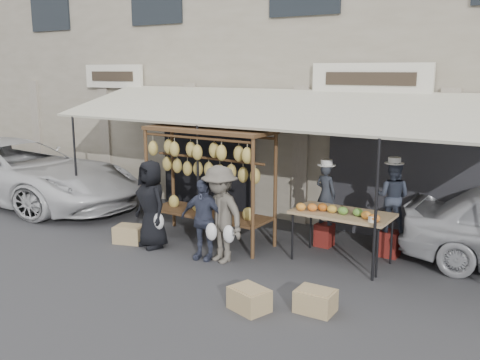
% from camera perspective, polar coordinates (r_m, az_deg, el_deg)
% --- Properties ---
extents(ground_plane, '(90.00, 90.00, 0.00)m').
position_cam_1_polar(ground_plane, '(9.13, -3.80, -9.67)').
color(ground_plane, '#2D2D30').
extents(shophouse, '(24.00, 6.15, 7.30)m').
position_cam_1_polar(shophouse, '(14.23, 12.32, 12.75)').
color(shophouse, '#9F9583').
rests_on(shophouse, ground_plane).
extents(awning, '(10.00, 2.35, 2.92)m').
position_cam_1_polar(awning, '(10.43, 3.65, 7.56)').
color(awning, beige).
rests_on(awning, ground_plane).
extents(banana_rack, '(2.60, 0.90, 2.24)m').
position_cam_1_polar(banana_rack, '(10.25, -3.53, 1.83)').
color(banana_rack, '#4C3319').
rests_on(banana_rack, ground_plane).
extents(produce_table, '(1.70, 0.90, 1.04)m').
position_cam_1_polar(produce_table, '(9.40, 10.75, -3.60)').
color(produce_table, tan).
rests_on(produce_table, ground_plane).
extents(vendor_left, '(0.48, 0.36, 1.17)m').
position_cam_1_polar(vendor_left, '(10.20, 9.12, -1.49)').
color(vendor_left, '#292E36').
rests_on(vendor_left, stool_left).
extents(vendor_right, '(0.65, 0.53, 1.27)m').
position_cam_1_polar(vendor_right, '(9.87, 15.94, -1.73)').
color(vendor_right, '#303646').
rests_on(vendor_right, stool_right).
extents(customer_left, '(0.94, 0.75, 1.67)m').
position_cam_1_polar(customer_left, '(10.21, -9.44, -2.55)').
color(customer_left, black).
rests_on(customer_left, ground_plane).
extents(customer_mid, '(0.90, 0.50, 1.46)m').
position_cam_1_polar(customer_mid, '(9.49, -3.98, -4.19)').
color(customer_mid, '#363B4F').
rests_on(customer_mid, ground_plane).
extents(customer_right, '(1.24, 0.91, 1.72)m').
position_cam_1_polar(customer_right, '(9.30, -2.15, -3.67)').
color(customer_right, '#5B554B').
rests_on(customer_right, ground_plane).
extents(stool_left, '(0.36, 0.36, 0.44)m').
position_cam_1_polar(stool_left, '(10.41, 8.98, -5.80)').
color(stool_left, maroon).
rests_on(stool_left, ground_plane).
extents(stool_right, '(0.40, 0.40, 0.47)m').
position_cam_1_polar(stool_right, '(10.10, 15.67, -6.54)').
color(stool_right, maroon).
rests_on(stool_right, ground_plane).
extents(crate_near_a, '(0.63, 0.54, 0.32)m').
position_cam_1_polar(crate_near_a, '(7.69, 1.00, -12.60)').
color(crate_near_a, tan).
rests_on(crate_near_a, ground_plane).
extents(crate_near_b, '(0.54, 0.42, 0.32)m').
position_cam_1_polar(crate_near_b, '(7.71, 8.05, -12.65)').
color(crate_near_b, tan).
rests_on(crate_near_b, ground_plane).
extents(crate_far, '(0.65, 0.57, 0.33)m').
position_cam_1_polar(crate_far, '(10.73, -11.69, -5.67)').
color(crate_far, tan).
rests_on(crate_far, ground_plane).
extents(van, '(5.51, 2.56, 2.29)m').
position_cam_1_polar(van, '(15.11, -23.23, 2.47)').
color(van, silver).
rests_on(van, ground_plane).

